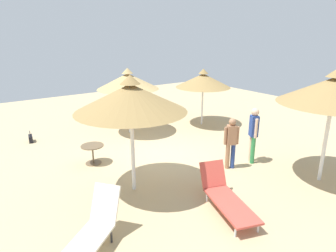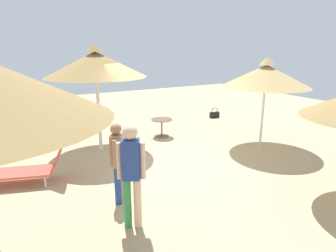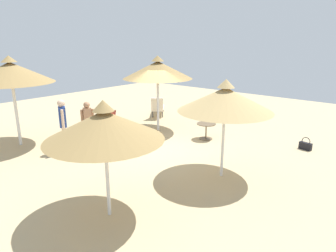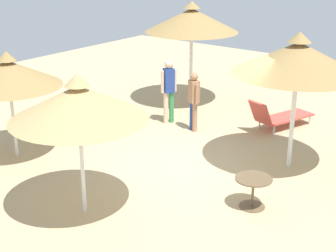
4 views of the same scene
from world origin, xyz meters
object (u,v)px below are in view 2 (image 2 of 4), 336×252
object	(u,v)px
lounge_chair_center	(26,168)
parasol_umbrella_edge	(96,64)
lounge_chair_front	(34,129)
person_standing_far_right	(131,170)
parasol_umbrella_back	(266,76)
side_table_round	(162,125)
person_standing_near_left	(117,159)
handbag	(214,114)

from	to	relation	value
lounge_chair_center	parasol_umbrella_edge	bearing A→B (deg)	-148.10
lounge_chair_front	person_standing_far_right	xyz separation A→B (m)	(-0.98, 5.68, 0.59)
parasol_umbrella_back	person_standing_far_right	xyz separation A→B (m)	(4.87, 1.77, -1.11)
lounge_chair_front	side_table_round	distance (m)	4.07
person_standing_near_left	handbag	xyz separation A→B (m)	(-5.94, -4.50, -0.75)
person_standing_far_right	handbag	distance (m)	8.13
person_standing_far_right	side_table_round	distance (m)	5.06
lounge_chair_front	side_table_round	world-z (taller)	lounge_chair_front
person_standing_near_left	handbag	world-z (taller)	person_standing_near_left
parasol_umbrella_back	side_table_round	xyz separation A→B (m)	(2.06, -2.40, -1.72)
parasol_umbrella_edge	lounge_chair_center	distance (m)	3.21
side_table_round	person_standing_near_left	bearing A→B (deg)	50.31
parasol_umbrella_back	lounge_chair_center	distance (m)	6.59
lounge_chair_front	person_standing_far_right	distance (m)	5.79
parasol_umbrella_back	person_standing_far_right	size ratio (longest dim) A/B	1.49
person_standing_far_right	side_table_round	world-z (taller)	person_standing_far_right
handbag	parasol_umbrella_edge	bearing A→B (deg)	15.42
parasol_umbrella_back	person_standing_near_left	size ratio (longest dim) A/B	1.68
parasol_umbrella_edge	lounge_chair_center	bearing A→B (deg)	31.90
lounge_chair_center	person_standing_near_left	distance (m)	2.36
lounge_chair_front	handbag	size ratio (longest dim) A/B	3.92
parasol_umbrella_edge	side_table_round	size ratio (longest dim) A/B	4.26
parasol_umbrella_edge	person_standing_near_left	world-z (taller)	parasol_umbrella_edge
handbag	parasol_umbrella_back	bearing A→B (deg)	72.30
person_standing_far_right	person_standing_near_left	xyz separation A→B (m)	(-0.08, -0.89, -0.13)
parasol_umbrella_back	lounge_chair_front	bearing A→B (deg)	-33.74
lounge_chair_center	person_standing_near_left	xyz separation A→B (m)	(-1.51, 1.73, 0.54)
parasol_umbrella_edge	handbag	xyz separation A→B (m)	(-5.39, -1.49, -2.32)
parasol_umbrella_back	handbag	distance (m)	4.28
parasol_umbrella_edge	parasol_umbrella_back	bearing A→B (deg)	153.32
parasol_umbrella_edge	lounge_chair_front	world-z (taller)	parasol_umbrella_edge
lounge_chair_center	person_standing_near_left	size ratio (longest dim) A/B	1.29
lounge_chair_front	lounge_chair_center	world-z (taller)	lounge_chair_front
parasol_umbrella_back	person_standing_far_right	bearing A→B (deg)	20.01
parasol_umbrella_back	parasol_umbrella_edge	world-z (taller)	parasol_umbrella_edge
parasol_umbrella_back	person_standing_far_right	world-z (taller)	parasol_umbrella_back
lounge_chair_front	person_standing_far_right	bearing A→B (deg)	99.76
handbag	side_table_round	distance (m)	3.45
parasol_umbrella_back	lounge_chair_center	world-z (taller)	parasol_umbrella_back
person_standing_far_right	parasol_umbrella_back	bearing A→B (deg)	-159.99
lounge_chair_center	handbag	bearing A→B (deg)	-159.61
parasol_umbrella_back	side_table_round	bearing A→B (deg)	-49.25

